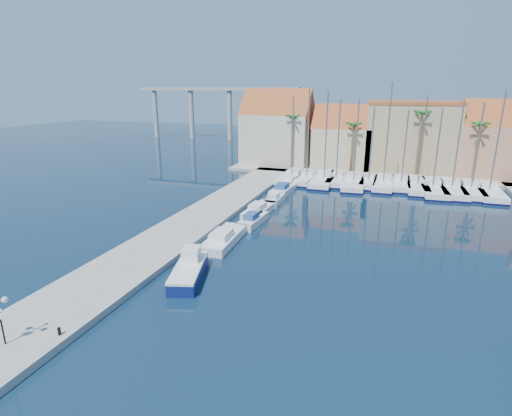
{
  "coord_description": "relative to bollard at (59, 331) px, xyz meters",
  "views": [
    {
      "loc": [
        10.22,
        -24.26,
        13.78
      ],
      "look_at": [
        -1.53,
        10.05,
        3.0
      ],
      "focal_mm": 28.0,
      "sensor_mm": 36.0,
      "label": 1
    }
  ],
  "objects": [
    {
      "name": "motorboat_west_4",
      "position": [
        2.94,
        37.33,
        -0.22
      ],
      "size": [
        2.47,
        6.79,
        1.4
      ],
      "rotation": [
        0.0,
        0.0,
        -0.05
      ],
      "color": "white",
      "rests_on": "ground"
    },
    {
      "name": "sailboat_8",
      "position": [
        20.65,
        45.59,
        -0.15
      ],
      "size": [
        3.24,
        11.12,
        13.07
      ],
      "rotation": [
        0.0,
        0.0,
        0.03
      ],
      "color": "white",
      "rests_on": "ground"
    },
    {
      "name": "motorboat_west_3",
      "position": [
        3.36,
        31.61,
        -0.22
      ],
      "size": [
        1.74,
        5.06,
        1.4
      ],
      "rotation": [
        0.0,
        0.0,
        0.03
      ],
      "color": "white",
      "rests_on": "ground"
    },
    {
      "name": "motorboat_west_2",
      "position": [
        2.93,
        26.83,
        -0.22
      ],
      "size": [
        2.42,
        6.56,
        1.4
      ],
      "rotation": [
        0.0,
        0.0,
        -0.06
      ],
      "color": "white",
      "rests_on": "ground"
    },
    {
      "name": "sailboat_11",
      "position": [
        27.5,
        45.35,
        -0.16
      ],
      "size": [
        3.18,
        11.28,
        12.2
      ],
      "rotation": [
        0.0,
        0.0,
        -0.02
      ],
      "color": "white",
      "rests_on": "ground"
    },
    {
      "name": "fishing_boat",
      "position": [
        3.06,
        9.63,
        -0.04
      ],
      "size": [
        3.49,
        6.19,
        2.06
      ],
      "rotation": [
        0.0,
        0.0,
        0.28
      ],
      "color": "navy",
      "rests_on": "ground"
    },
    {
      "name": "sailboat_6",
      "position": [
        16.01,
        45.46,
        -0.12
      ],
      "size": [
        2.85,
        10.34,
        14.81
      ],
      "rotation": [
        0.0,
        0.0,
        -0.01
      ],
      "color": "white",
      "rests_on": "ground"
    },
    {
      "name": "palm_1",
      "position": [
        10.6,
        51.37,
        7.41
      ],
      "size": [
        2.6,
        2.6,
        9.15
      ],
      "color": "brown",
      "rests_on": "shore_north"
    },
    {
      "name": "sailboat_10",
      "position": [
        25.06,
        45.2,
        -0.17
      ],
      "size": [
        3.36,
        12.1,
        12.67
      ],
      "rotation": [
        0.0,
        0.0,
        0.02
      ],
      "color": "white",
      "rests_on": "ground"
    },
    {
      "name": "building_1",
      "position": [
        8.6,
        56.37,
        4.57
      ],
      "size": [
        10.3,
        8.0,
        11.0
      ],
      "color": "tan",
      "rests_on": "shore_north"
    },
    {
      "name": "palm_3",
      "position": [
        28.6,
        51.37,
        7.88
      ],
      "size": [
        2.6,
        2.6,
        9.65
      ],
      "color": "brown",
      "rests_on": "shore_north"
    },
    {
      "name": "ground",
      "position": [
        6.6,
        9.37,
        -0.73
      ],
      "size": [
        260.0,
        260.0,
        0.0
      ],
      "primitive_type": "plane",
      "color": "black",
      "rests_on": "ground"
    },
    {
      "name": "sailboat_12",
      "position": [
        29.62,
        44.97,
        -0.15
      ],
      "size": [
        3.07,
        11.3,
        13.64
      ],
      "rotation": [
        0.0,
        0.0,
        -0.01
      ],
      "color": "white",
      "rests_on": "ground"
    },
    {
      "name": "sailboat_2",
      "position": [
        7.4,
        45.23,
        -0.15
      ],
      "size": [
        3.11,
        11.62,
        13.63
      ],
      "rotation": [
        0.0,
        0.0,
        -0.0
      ],
      "color": "white",
      "rests_on": "ground"
    },
    {
      "name": "sailboat_9",
      "position": [
        22.55,
        44.78,
        -0.18
      ],
      "size": [
        3.96,
        12.17,
        11.44
      ],
      "rotation": [
        0.0,
        0.0,
        0.07
      ],
      "color": "white",
      "rests_on": "ground"
    },
    {
      "name": "sailboat_0",
      "position": [
        2.31,
        45.4,
        -0.15
      ],
      "size": [
        3.44,
        10.78,
        12.78
      ],
      "rotation": [
        0.0,
        0.0,
        -0.06
      ],
      "color": "white",
      "rests_on": "ground"
    },
    {
      "name": "bollard",
      "position": [
        0.0,
        0.0,
        0.0
      ],
      "size": [
        0.18,
        0.18,
        0.46
      ],
      "primitive_type": "cylinder",
      "color": "black",
      "rests_on": "quay_west"
    },
    {
      "name": "viaduct",
      "position": [
        -32.47,
        91.37,
        9.52
      ],
      "size": [
        48.0,
        2.2,
        14.45
      ],
      "color": "#9E9E99",
      "rests_on": "ground"
    },
    {
      "name": "building_2",
      "position": [
        19.6,
        57.37,
        5.53
      ],
      "size": [
        14.2,
        10.2,
        11.5
      ],
      "color": "tan",
      "rests_on": "shore_north"
    },
    {
      "name": "sailboat_7",
      "position": [
        18.47,
        45.99,
        -0.15
      ],
      "size": [
        2.51,
        9.28,
        11.11
      ],
      "rotation": [
        0.0,
        0.0,
        0.01
      ],
      "color": "white",
      "rests_on": "ground"
    },
    {
      "name": "sailboat_1",
      "position": [
        4.69,
        45.32,
        -0.12
      ],
      "size": [
        3.16,
        9.74,
        13.91
      ],
      "rotation": [
        0.0,
        0.0,
        -0.07
      ],
      "color": "white",
      "rests_on": "ground"
    },
    {
      "name": "motorboat_west_0",
      "position": [
        2.72,
        17.04,
        -0.22
      ],
      "size": [
        2.59,
        7.21,
        1.4
      ],
      "rotation": [
        0.0,
        0.0,
        0.04
      ],
      "color": "white",
      "rests_on": "ground"
    },
    {
      "name": "sailboat_5",
      "position": [
        13.92,
        45.72,
        -0.13
      ],
      "size": [
        2.59,
        8.55,
        11.53
      ],
      "rotation": [
        0.0,
        0.0,
        -0.04
      ],
      "color": "white",
      "rests_on": "ground"
    },
    {
      "name": "palm_2",
      "position": [
        20.6,
        51.37,
        9.29
      ],
      "size": [
        2.6,
        2.6,
        11.15
      ],
      "color": "brown",
      "rests_on": "shore_north"
    },
    {
      "name": "sailboat_4",
      "position": [
        11.79,
        44.9,
        -0.16
      ],
      "size": [
        3.66,
        11.7,
        12.6
      ],
      "rotation": [
        0.0,
        0.0,
        0.05
      ],
      "color": "white",
      "rests_on": "ground"
    },
    {
      "name": "building_0",
      "position": [
        -3.4,
        56.37,
        5.8
      ],
      "size": [
        12.3,
        9.0,
        13.5
      ],
      "color": "beige",
      "rests_on": "shore_north"
    },
    {
      "name": "building_3",
      "position": [
        31.6,
        56.37,
        5.13
      ],
      "size": [
        10.3,
        8.0,
        12.0
      ],
      "color": "#BA745E",
      "rests_on": "shore_north"
    },
    {
      "name": "motorboat_west_5",
      "position": [
        2.77,
        42.5,
        -0.22
      ],
      "size": [
        2.29,
        5.94,
        1.4
      ],
      "rotation": [
        0.0,
        0.0,
        -0.07
      ],
      "color": "white",
      "rests_on": "ground"
    },
    {
      "name": "palm_0",
      "position": [
        0.6,
        51.37,
        8.35
      ],
      "size": [
        2.6,
        2.6,
        10.15
      ],
      "color": "brown",
      "rests_on": "shore_north"
    },
    {
      "name": "sailboat_3",
      "position": [
        9.07,
        45.97,
        -0.14
      ],
      "size": [
        2.91,
        9.67,
        12.4
      ],
      "rotation": [
        0.0,
        0.0,
        0.04
      ],
      "color": "white",
      "rests_on": "ground"
    },
    {
      "name": "shore_north",
      "position": [
        16.6,
        57.37,
        -0.48
      ],
      "size": [
        54.0,
        16.0,
        0.5
      ],
      "primitive_type": "cube",
      "color": "gray",
      "rests_on": "ground"
    },
    {
      "name": "quay_west",
      "position": [
        -2.4,
        22.87,
        -0.48
      ],
      "size": [
        6.0,
        77.0,
        0.5
      ],
      "primitive_type": "cube",
      "color": "gray",
      "rests_on": "ground"
    },
    {
      "name": "motorboat_west_1",
      "position": [
        3.49,
        23.01,
        -0.22
      ],
      "size": [
        1.95,
        5.22,
        1.4
      ],
      "rotation": [
        0.0,
        0.0,
        -0.06
      ],
      "color": "white",
      "rests_on": "ground"
    }
  ]
}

